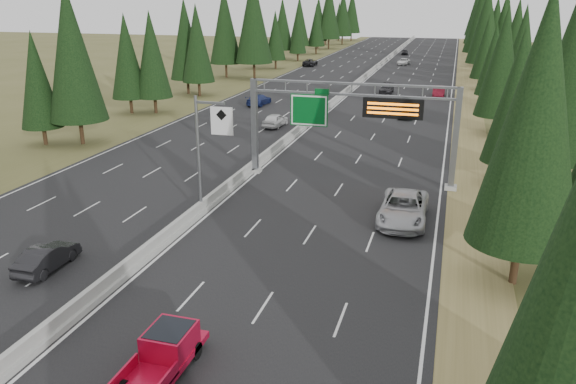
# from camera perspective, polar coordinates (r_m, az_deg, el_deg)

# --- Properties ---
(road) EXTENTS (32.00, 260.00, 0.08)m
(road) POSITION_cam_1_polar(r_m,az_deg,el_deg) (90.05, 6.23, 10.12)
(road) COLOR black
(road) RESTS_ON ground
(shoulder_right) EXTENTS (3.60, 260.00, 0.06)m
(shoulder_right) POSITION_cam_1_polar(r_m,az_deg,el_deg) (88.69, 17.76, 9.19)
(shoulder_right) COLOR olive
(shoulder_right) RESTS_ON ground
(shoulder_left) EXTENTS (3.60, 260.00, 0.06)m
(shoulder_left) POSITION_cam_1_polar(r_m,az_deg,el_deg) (94.80, -4.59, 10.61)
(shoulder_left) COLOR #505025
(shoulder_left) RESTS_ON ground
(median_barrier) EXTENTS (0.70, 260.00, 0.85)m
(median_barrier) POSITION_cam_1_polar(r_m,az_deg,el_deg) (90.00, 6.24, 10.35)
(median_barrier) COLOR gray
(median_barrier) RESTS_ON road
(sign_gantry) EXTENTS (16.75, 0.98, 7.80)m
(sign_gantry) POSITION_cam_1_polar(r_m,az_deg,el_deg) (43.86, 7.19, 7.54)
(sign_gantry) COLOR slate
(sign_gantry) RESTS_ON road
(hov_sign_pole) EXTENTS (2.80, 0.50, 8.00)m
(hov_sign_pole) POSITION_cam_1_polar(r_m,az_deg,el_deg) (37.06, -8.32, 4.48)
(hov_sign_pole) COLOR slate
(hov_sign_pole) RESTS_ON road
(tree_row_right) EXTENTS (10.83, 241.11, 18.95)m
(tree_row_right) POSITION_cam_1_polar(r_m,az_deg,el_deg) (71.78, 21.90, 13.71)
(tree_row_right) COLOR black
(tree_row_right) RESTS_ON ground
(tree_row_left) EXTENTS (12.46, 241.58, 18.96)m
(tree_row_left) POSITION_cam_1_polar(r_m,az_deg,el_deg) (82.73, -11.17, 15.53)
(tree_row_left) COLOR black
(tree_row_left) RESTS_ON ground
(silver_minivan) EXTENTS (3.08, 6.58, 1.82)m
(silver_minivan) POSITION_cam_1_polar(r_m,az_deg,el_deg) (37.35, 11.63, -1.62)
(silver_minivan) COLOR #B0B0B5
(silver_minivan) RESTS_ON road
(red_pickup) EXTENTS (1.79, 5.01, 1.63)m
(red_pickup) POSITION_cam_1_polar(r_m,az_deg,el_deg) (23.19, -12.32, -15.44)
(red_pickup) COLOR black
(red_pickup) RESTS_ON road
(car_ahead_green) EXTENTS (2.03, 4.54, 1.52)m
(car_ahead_green) POSITION_cam_1_polar(r_m,az_deg,el_deg) (70.68, 12.00, 8.00)
(car_ahead_green) COLOR #125120
(car_ahead_green) RESTS_ON road
(car_ahead_dkred) EXTENTS (1.79, 4.93, 1.61)m
(car_ahead_dkred) POSITION_cam_1_polar(r_m,az_deg,el_deg) (86.66, 15.07, 9.80)
(car_ahead_dkred) COLOR maroon
(car_ahead_dkred) RESTS_ON road
(car_ahead_dkgrey) EXTENTS (1.98, 4.77, 1.38)m
(car_ahead_dkgrey) POSITION_cam_1_polar(r_m,az_deg,el_deg) (88.81, 9.99, 10.30)
(car_ahead_dkgrey) COLOR black
(car_ahead_dkgrey) RESTS_ON road
(car_ahead_white) EXTENTS (2.58, 4.97, 1.34)m
(car_ahead_white) POSITION_cam_1_polar(r_m,az_deg,el_deg) (128.58, 11.66, 12.85)
(car_ahead_white) COLOR white
(car_ahead_white) RESTS_ON road
(car_ahead_far) EXTENTS (1.85, 4.05, 1.35)m
(car_ahead_far) POSITION_cam_1_polar(r_m,az_deg,el_deg) (152.21, 11.78, 13.76)
(car_ahead_far) COLOR black
(car_ahead_far) RESTS_ON road
(car_onc_near) EXTENTS (1.58, 4.20, 1.37)m
(car_onc_near) POSITION_cam_1_polar(r_m,az_deg,el_deg) (33.02, -23.28, -6.12)
(car_onc_near) COLOR black
(car_onc_near) RESTS_ON road
(car_onc_blue) EXTENTS (2.37, 5.26, 1.49)m
(car_onc_blue) POSITION_cam_1_polar(r_m,az_deg,el_deg) (77.65, -2.99, 9.36)
(car_onc_blue) COLOR navy
(car_onc_blue) RESTS_ON road
(car_onc_white) EXTENTS (2.13, 4.60, 1.53)m
(car_onc_white) POSITION_cam_1_polar(r_m,az_deg,el_deg) (64.20, -1.30, 7.32)
(car_onc_white) COLOR silver
(car_onc_white) RESTS_ON road
(car_onc_far) EXTENTS (2.57, 5.40, 1.49)m
(car_onc_far) POSITION_cam_1_polar(r_m,az_deg,el_deg) (124.12, 2.26, 13.03)
(car_onc_far) COLOR black
(car_onc_far) RESTS_ON road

